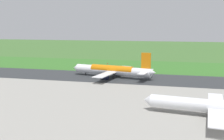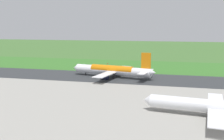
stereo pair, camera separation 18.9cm
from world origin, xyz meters
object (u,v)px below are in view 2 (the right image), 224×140
Objects in this scene: no_stopping_sign at (108,65)px; traffic_cone_orange at (104,65)px; airliner_main at (113,70)px; airliner_parked_near at (214,106)px.

traffic_cone_orange is (4.26, -3.87, -1.20)m from no_stopping_sign.
no_stopping_sign is 5.88m from traffic_cone_orange.
airliner_main reaches higher than airliner_parked_near.
airliner_main is at bearing 111.66° from traffic_cone_orange.
airliner_parked_near is 19.55× the size of no_stopping_sign.
airliner_parked_near is at bearing 122.72° from traffic_cone_orange.
no_stopping_sign is (63.63, -101.79, -2.38)m from airliner_parked_near.
airliner_parked_near is (-49.91, 60.39, -0.49)m from airliner_main.
airliner_main is 43.71m from no_stopping_sign.
traffic_cone_orange is at bearing -42.24° from no_stopping_sign.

